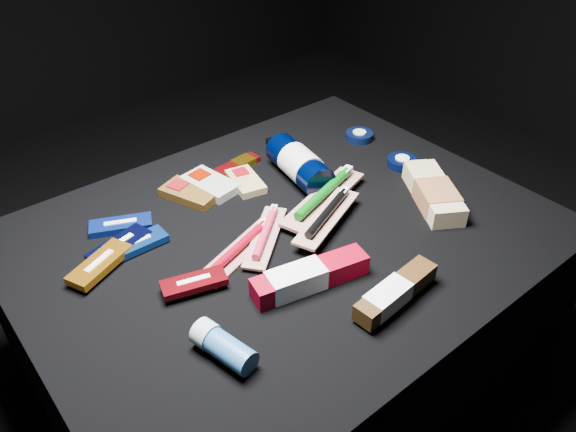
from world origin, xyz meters
TOP-DOWN VIEW (x-y plane):
  - ground at (0.00, 0.00)m, footprint 3.00×3.00m
  - cloth_table at (0.00, 0.00)m, footprint 0.98×0.78m
  - luna_bar_0 at (-0.24, 0.20)m, footprint 0.13×0.09m
  - luna_bar_1 at (-0.25, 0.13)m, footprint 0.12×0.04m
  - luna_bar_2 at (-0.28, 0.14)m, footprint 0.13×0.07m
  - luna_bar_3 at (-0.32, 0.11)m, footprint 0.13×0.09m
  - luna_bar_4 at (-0.22, -0.03)m, footprint 0.12×0.07m
  - clif_bar_0 at (-0.09, 0.22)m, footprint 0.10×0.13m
  - clif_bar_1 at (-0.03, 0.22)m, footprint 0.09×0.13m
  - clif_bar_2 at (0.03, 0.18)m, footprint 0.08×0.11m
  - power_bar at (0.07, 0.25)m, footprint 0.11×0.04m
  - lotion_bottle at (0.14, 0.12)m, footprint 0.10×0.23m
  - cream_tin_upper at (0.37, 0.17)m, footprint 0.07×0.07m
  - cream_tin_lower at (0.35, 0.02)m, footprint 0.07×0.07m
  - bodywash_bottle at (0.30, -0.12)m, footprint 0.16×0.20m
  - deodorant_stick at (-0.26, -0.18)m, footprint 0.06×0.11m
  - toothbrush_pack_0 at (-0.11, 0.00)m, footprint 0.21×0.11m
  - toothbrush_pack_1 at (-0.05, -0.00)m, footprint 0.17×0.15m
  - toothbrush_pack_2 at (0.11, 0.01)m, footprint 0.25×0.13m
  - toothbrush_pack_3 at (0.07, -0.04)m, footprint 0.21×0.12m
  - toothpaste_carton_red at (-0.07, -0.14)m, footprint 0.21×0.09m
  - toothpaste_carton_green at (0.01, -0.26)m, footprint 0.18×0.05m

SIDE VIEW (x-z plane):
  - ground at x=0.00m, z-range 0.00..0.00m
  - cloth_table at x=0.00m, z-range 0.00..0.40m
  - power_bar at x=0.07m, z-range 0.40..0.41m
  - luna_bar_0 at x=-0.24m, z-range 0.40..0.41m
  - toothbrush_pack_0 at x=-0.11m, z-range 0.40..0.42m
  - clif_bar_2 at x=0.03m, z-range 0.40..0.42m
  - cream_tin_upper at x=0.37m, z-range 0.40..0.42m
  - cream_tin_lower at x=0.35m, z-range 0.40..0.42m
  - luna_bar_1 at x=-0.25m, z-range 0.40..0.42m
  - clif_bar_0 at x=-0.09m, z-range 0.40..0.42m
  - clif_bar_1 at x=-0.03m, z-range 0.40..0.42m
  - luna_bar_2 at x=-0.28m, z-range 0.40..0.42m
  - toothbrush_pack_1 at x=-0.05m, z-range 0.40..0.42m
  - luna_bar_3 at x=-0.32m, z-range 0.41..0.42m
  - luna_bar_4 at x=-0.22m, z-range 0.41..0.42m
  - toothpaste_carton_red at x=-0.07m, z-range 0.40..0.44m
  - bodywash_bottle at x=0.30m, z-range 0.40..0.44m
  - deodorant_stick at x=-0.26m, z-range 0.40..0.44m
  - toothpaste_carton_green at x=0.01m, z-range 0.41..0.44m
  - toothbrush_pack_2 at x=0.11m, z-range 0.41..0.44m
  - toothbrush_pack_3 at x=0.07m, z-range 0.42..0.44m
  - lotion_bottle at x=0.14m, z-range 0.40..0.47m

